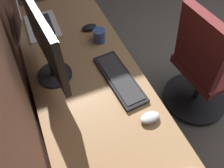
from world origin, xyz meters
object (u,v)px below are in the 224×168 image
Objects in this scene: monitor_primary at (45,41)px; coffee_mug at (99,35)px; laptop_left at (33,23)px; office_chair at (202,71)px; drawer_pedestal at (86,106)px; mouse_spare at (150,118)px; keyboard_spare at (120,78)px; mouse_main at (89,27)px.

coffee_mug is at bearing -62.35° from monitor_primary.
office_chair is (-0.62, -1.07, -0.32)m from laptop_left.
drawer_pedestal is 0.92m from office_chair.
mouse_spare reaches higher than drawer_pedestal.
coffee_mug is at bearing 1.89° from mouse_spare.
keyboard_spare reaches higher than drawer_pedestal.
mouse_spare is at bearing 115.47° from office_chair.
office_chair is (-0.33, -0.70, -0.32)m from coffee_mug.
laptop_left is at bearing 52.73° from coffee_mug.
coffee_mug is (-0.13, -0.02, 0.03)m from mouse_main.
drawer_pedestal is at bearing 54.29° from keyboard_spare.
laptop_left is 1.28m from office_chair.
laptop_left is 0.39m from mouse_main.
laptop_left is at bearing 3.90° from monitor_primary.
mouse_spare is (-0.29, -0.04, 0.01)m from keyboard_spare.
monitor_primary reaches higher than laptop_left.
laptop_left is 3.07× the size of mouse_main.
coffee_mug is at bearing 64.58° from office_chair.
keyboard_spare is at bearing -178.85° from mouse_main.
laptop_left is 2.70× the size of coffee_mug.
mouse_main is 0.14m from coffee_mug.
keyboard_spare is (-0.18, -0.33, -0.25)m from monitor_primary.
office_chair is at bearing -98.18° from monitor_primary.
mouse_spare reaches higher than keyboard_spare.
office_chair is at bearing -87.79° from keyboard_spare.
keyboard_spare is (-0.14, -0.19, 0.39)m from drawer_pedestal.
drawer_pedestal is at bearing 27.91° from mouse_spare.
drawer_pedestal is 2.18× the size of laptop_left.
keyboard_spare is at bearing 177.85° from coffee_mug.
drawer_pedestal is at bearing -105.09° from monitor_primary.
drawer_pedestal is 1.33× the size of monitor_primary.
office_chair is at bearing -122.87° from mouse_main.
mouse_spare is at bearing -178.11° from coffee_mug.
office_chair reaches higher than keyboard_spare.
drawer_pedestal is 0.63m from mouse_spare.
keyboard_spare is 0.76m from office_chair.
monitor_primary is at bearing -176.10° from laptop_left.
mouse_main is at bearing 3.27° from mouse_spare.
laptop_left is (0.51, 0.17, 0.43)m from drawer_pedestal.
mouse_spare is at bearing -176.73° from mouse_main.
mouse_spare is at bearing -156.97° from laptop_left.
mouse_main is 0.90m from office_chair.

